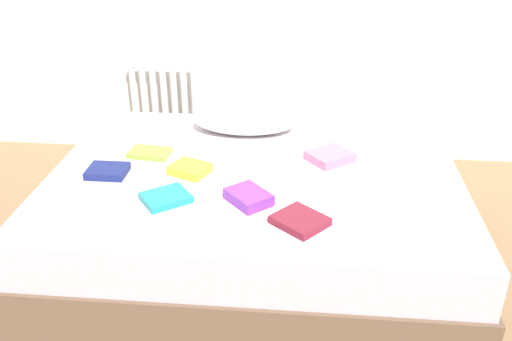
% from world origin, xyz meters
% --- Properties ---
extents(ground_plane, '(8.00, 8.00, 0.00)m').
position_xyz_m(ground_plane, '(0.00, 0.00, 0.00)').
color(ground_plane, '#93704C').
extents(bed, '(2.00, 1.50, 0.50)m').
position_xyz_m(bed, '(0.00, 0.00, 0.25)').
color(bed, brown).
rests_on(bed, ground).
extents(radiator, '(0.47, 0.04, 0.57)m').
position_xyz_m(radiator, '(-0.74, 1.20, 0.40)').
color(radiator, white).
rests_on(radiator, ground).
extents(pillow, '(0.58, 0.32, 0.13)m').
position_xyz_m(pillow, '(-0.10, 0.50, 0.57)').
color(pillow, white).
rests_on(pillow, bed).
extents(textbook_navy, '(0.18, 0.15, 0.04)m').
position_xyz_m(textbook_navy, '(-0.70, -0.10, 0.52)').
color(textbook_navy, navy).
rests_on(textbook_navy, bed).
extents(textbook_yellow, '(0.22, 0.20, 0.04)m').
position_xyz_m(textbook_yellow, '(-0.31, -0.05, 0.52)').
color(textbook_yellow, yellow).
rests_on(textbook_yellow, bed).
extents(textbook_pink, '(0.27, 0.26, 0.05)m').
position_xyz_m(textbook_pink, '(0.36, 0.16, 0.52)').
color(textbook_pink, pink).
rests_on(textbook_pink, bed).
extents(textbook_maroon, '(0.26, 0.26, 0.03)m').
position_xyz_m(textbook_maroon, '(0.23, -0.45, 0.52)').
color(textbook_maroon, maroon).
rests_on(textbook_maroon, bed).
extents(textbook_teal, '(0.25, 0.25, 0.03)m').
position_xyz_m(textbook_teal, '(-0.36, -0.32, 0.52)').
color(textbook_teal, teal).
rests_on(textbook_teal, bed).
extents(textbook_purple, '(0.23, 0.24, 0.05)m').
position_xyz_m(textbook_purple, '(0.00, -0.30, 0.53)').
color(textbook_purple, purple).
rests_on(textbook_purple, bed).
extents(textbook_lime, '(0.22, 0.16, 0.02)m').
position_xyz_m(textbook_lime, '(-0.56, 0.14, 0.51)').
color(textbook_lime, '#8CC638').
rests_on(textbook_lime, bed).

